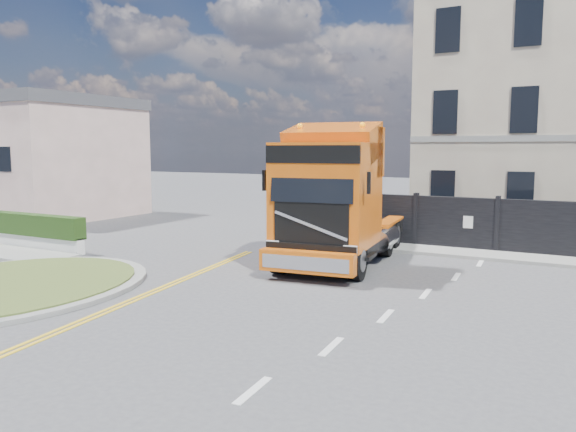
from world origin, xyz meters
The scene contains 8 objects.
ground centered at (0.00, 0.00, 0.00)m, with size 120.00×120.00×0.00m, color #424244.
traffic_island centered at (-7.00, -3.00, 0.08)m, with size 6.80×6.80×0.17m.
hedge_wall centered at (-13.00, 1.50, 0.74)m, with size 8.00×0.55×1.35m.
seaside_bldg_pink centered at (-20.00, 9.00, 3.00)m, with size 8.00×8.00×6.00m, color beige.
hoarding_fence centered at (6.55, 9.00, 1.00)m, with size 18.80×0.25×2.00m.
georgian_building centered at (6.00, 16.50, 5.77)m, with size 12.30×10.30×12.80m.
pavement_far centered at (6.00, 8.10, 0.06)m, with size 20.00×1.60×0.12m, color gray.
truck centered at (-0.30, 4.04, 2.01)m, with size 3.59×7.74×4.48m.
Camera 1 is at (6.87, -12.38, 3.79)m, focal length 35.00 mm.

